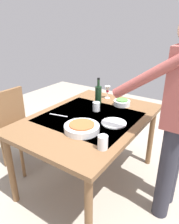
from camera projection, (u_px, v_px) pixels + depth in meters
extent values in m
plane|color=#9E9384|center=(89.00, 179.00, 2.35)|extent=(6.00, 6.00, 0.00)
cube|color=brown|center=(89.00, 119.00, 2.05)|extent=(1.45, 1.01, 0.04)
cube|color=#C6AD89|center=(89.00, 117.00, 2.04)|extent=(0.79, 0.86, 0.00)
cylinder|color=brown|center=(90.00, 120.00, 2.92)|extent=(0.06, 0.06, 0.73)
cylinder|color=brown|center=(11.00, 170.00, 1.93)|extent=(0.06, 0.06, 0.73)
cylinder|color=brown|center=(151.00, 137.00, 2.47)|extent=(0.06, 0.06, 0.73)
cylinder|color=brown|center=(89.00, 215.00, 1.48)|extent=(0.06, 0.06, 0.73)
cube|color=#523019|center=(22.00, 132.00, 2.42)|extent=(0.40, 0.40, 0.04)
cube|color=brown|center=(9.00, 109.00, 2.42)|extent=(0.40, 0.04, 0.45)
cylinder|color=brown|center=(26.00, 138.00, 2.73)|extent=(0.04, 0.04, 0.43)
cylinder|color=brown|center=(3.00, 150.00, 2.47)|extent=(0.04, 0.04, 0.43)
cylinder|color=brown|center=(45.00, 146.00, 2.55)|extent=(0.04, 0.04, 0.43)
cylinder|color=brown|center=(22.00, 160.00, 2.29)|extent=(0.04, 0.04, 0.43)
cylinder|color=#2D2D38|center=(166.00, 174.00, 1.76)|extent=(0.14, 0.14, 0.88)
cylinder|color=#2D2D38|center=(172.00, 162.00, 1.91)|extent=(0.14, 0.14, 0.88)
cylinder|color=#9E4C47|center=(146.00, 77.00, 1.51)|extent=(0.08, 0.52, 0.40)
cylinder|color=#9E4C47|center=(161.00, 69.00, 1.77)|extent=(0.08, 0.52, 0.40)
cylinder|color=black|center=(98.00, 95.00, 2.33)|extent=(0.07, 0.07, 0.20)
cylinder|color=black|center=(98.00, 83.00, 2.27)|extent=(0.03, 0.03, 0.08)
cylinder|color=black|center=(99.00, 79.00, 2.25)|extent=(0.03, 0.03, 0.02)
cylinder|color=white|center=(107.00, 98.00, 2.53)|extent=(0.06, 0.06, 0.01)
cylinder|color=white|center=(107.00, 95.00, 2.52)|extent=(0.01, 0.01, 0.07)
cone|color=white|center=(107.00, 89.00, 2.49)|extent=(0.07, 0.07, 0.07)
cylinder|color=maroon|center=(107.00, 91.00, 2.50)|extent=(0.03, 0.03, 0.03)
cylinder|color=silver|center=(96.00, 107.00, 2.16)|extent=(0.07, 0.07, 0.09)
cylinder|color=silver|center=(103.00, 142.00, 1.51)|extent=(0.08, 0.08, 0.11)
cylinder|color=silver|center=(82.00, 128.00, 1.76)|extent=(0.30, 0.30, 0.05)
cylinder|color=#C6562D|center=(82.00, 126.00, 1.75)|extent=(0.22, 0.22, 0.03)
cylinder|color=silver|center=(122.00, 103.00, 2.31)|extent=(0.18, 0.18, 0.05)
cylinder|color=#4C843D|center=(122.00, 101.00, 2.30)|extent=(0.13, 0.13, 0.03)
cylinder|color=silver|center=(114.00, 123.00, 1.90)|extent=(0.23, 0.23, 0.01)
cube|color=silver|center=(58.00, 115.00, 2.07)|extent=(0.06, 0.20, 0.00)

